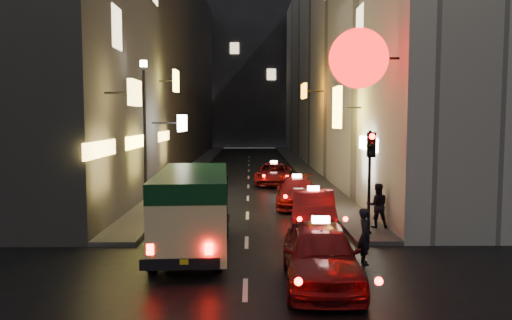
{
  "coord_description": "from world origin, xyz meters",
  "views": [
    {
      "loc": [
        0.12,
        -7.48,
        4.04
      ],
      "look_at": [
        0.36,
        13.0,
        2.33
      ],
      "focal_mm": 35.0,
      "sensor_mm": 36.0,
      "label": 1
    }
  ],
  "objects_px": {
    "pedestrian_crossing": "(365,232)",
    "traffic_light": "(371,161)",
    "minibus": "(193,202)",
    "taxi_near": "(320,249)",
    "lamp_post": "(145,126)"
  },
  "relations": [
    {
      "from": "pedestrian_crossing",
      "to": "traffic_light",
      "type": "xyz_separation_m",
      "value": [
        0.7,
        2.39,
        1.8
      ]
    },
    {
      "from": "minibus",
      "to": "taxi_near",
      "type": "height_order",
      "value": "minibus"
    },
    {
      "from": "minibus",
      "to": "lamp_post",
      "type": "xyz_separation_m",
      "value": [
        -2.6,
        5.73,
        2.17
      ]
    },
    {
      "from": "lamp_post",
      "to": "taxi_near",
      "type": "bearing_deg",
      "value": -54.96
    },
    {
      "from": "minibus",
      "to": "traffic_light",
      "type": "xyz_separation_m",
      "value": [
        5.6,
        1.2,
        1.13
      ]
    },
    {
      "from": "lamp_post",
      "to": "traffic_light",
      "type": "bearing_deg",
      "value": -28.91
    },
    {
      "from": "minibus",
      "to": "traffic_light",
      "type": "height_order",
      "value": "traffic_light"
    },
    {
      "from": "taxi_near",
      "to": "traffic_light",
      "type": "xyz_separation_m",
      "value": [
        2.17,
        4.07,
        1.81
      ]
    },
    {
      "from": "pedestrian_crossing",
      "to": "traffic_light",
      "type": "bearing_deg",
      "value": -15.98
    },
    {
      "from": "taxi_near",
      "to": "traffic_light",
      "type": "relative_size",
      "value": 1.6
    },
    {
      "from": "taxi_near",
      "to": "pedestrian_crossing",
      "type": "height_order",
      "value": "taxi_near"
    },
    {
      "from": "lamp_post",
      "to": "pedestrian_crossing",
      "type": "bearing_deg",
      "value": -42.7
    },
    {
      "from": "minibus",
      "to": "traffic_light",
      "type": "distance_m",
      "value": 5.84
    },
    {
      "from": "traffic_light",
      "to": "lamp_post",
      "type": "height_order",
      "value": "lamp_post"
    },
    {
      "from": "pedestrian_crossing",
      "to": "traffic_light",
      "type": "height_order",
      "value": "traffic_light"
    }
  ]
}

